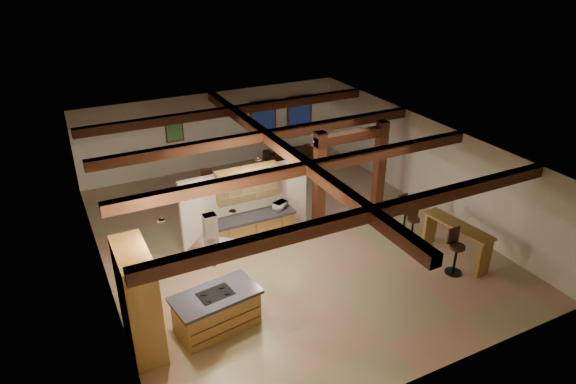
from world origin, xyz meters
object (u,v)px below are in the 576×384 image
object	(u,v)px
sofa	(290,152)
bar_counter	(457,236)
kitchen_island	(217,311)
dining_table	(228,194)

from	to	relation	value
sofa	bar_counter	world-z (taller)	bar_counter
kitchen_island	sofa	size ratio (longest dim) A/B	1.01
kitchen_island	bar_counter	world-z (taller)	bar_counter
kitchen_island	dining_table	bearing A→B (deg)	66.79
dining_table	sofa	world-z (taller)	dining_table
sofa	kitchen_island	bearing A→B (deg)	58.39
dining_table	bar_counter	bearing A→B (deg)	-55.58
kitchen_island	sofa	xyz separation A→B (m)	(5.94, 8.10, -0.18)
bar_counter	kitchen_island	bearing A→B (deg)	177.76
dining_table	sofa	xyz separation A→B (m)	(3.54, 2.49, -0.06)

